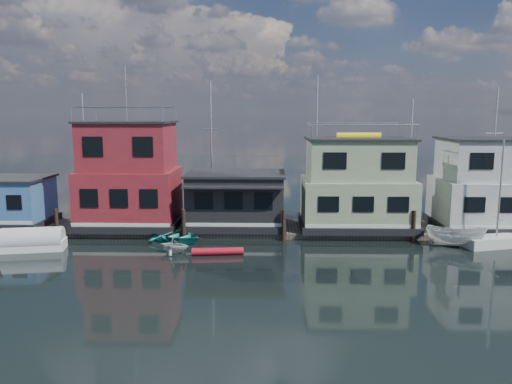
{
  "coord_description": "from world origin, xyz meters",
  "views": [
    {
      "loc": [
        1.95,
        -24.77,
        8.9
      ],
      "look_at": [
        1.0,
        12.0,
        3.0
      ],
      "focal_mm": 35.0,
      "sensor_mm": 36.0,
      "label": 1
    }
  ],
  "objects_px": {
    "houseboat_red": "(129,177)",
    "motorboat": "(455,236)",
    "houseboat_blue": "(6,201)",
    "tarp_runabout": "(33,241)",
    "dinghy_white": "(174,245)",
    "dinghy_teal": "(176,236)",
    "houseboat_dark": "(236,200)",
    "houseboat_white": "(493,186)",
    "day_sailer": "(496,240)",
    "houseboat_green": "(357,185)",
    "red_kayak": "(218,251)"
  },
  "relations": [
    {
      "from": "houseboat_green",
      "to": "dinghy_teal",
      "type": "distance_m",
      "value": 13.71
    },
    {
      "from": "houseboat_dark",
      "to": "dinghy_white",
      "type": "relative_size",
      "value": 3.65
    },
    {
      "from": "tarp_runabout",
      "to": "red_kayak",
      "type": "distance_m",
      "value": 12.17
    },
    {
      "from": "houseboat_red",
      "to": "houseboat_white",
      "type": "relative_size",
      "value": 1.41
    },
    {
      "from": "tarp_runabout",
      "to": "day_sailer",
      "type": "bearing_deg",
      "value": -7.66
    },
    {
      "from": "houseboat_blue",
      "to": "houseboat_red",
      "type": "bearing_deg",
      "value": 0.0
    },
    {
      "from": "houseboat_red",
      "to": "dinghy_white",
      "type": "xyz_separation_m",
      "value": [
        4.41,
        -6.0,
        -3.57
      ]
    },
    {
      "from": "houseboat_red",
      "to": "day_sailer",
      "type": "relative_size",
      "value": 1.66
    },
    {
      "from": "day_sailer",
      "to": "motorboat",
      "type": "bearing_deg",
      "value": 168.11
    },
    {
      "from": "houseboat_red",
      "to": "houseboat_green",
      "type": "xyz_separation_m",
      "value": [
        17.0,
        0.0,
        -0.55
      ]
    },
    {
      "from": "houseboat_blue",
      "to": "houseboat_green",
      "type": "bearing_deg",
      "value": 0.0
    },
    {
      "from": "houseboat_green",
      "to": "day_sailer",
      "type": "height_order",
      "value": "houseboat_green"
    },
    {
      "from": "houseboat_blue",
      "to": "red_kayak",
      "type": "height_order",
      "value": "houseboat_blue"
    },
    {
      "from": "houseboat_blue",
      "to": "houseboat_dark",
      "type": "distance_m",
      "value": 17.5
    },
    {
      "from": "houseboat_blue",
      "to": "dinghy_teal",
      "type": "height_order",
      "value": "houseboat_blue"
    },
    {
      "from": "day_sailer",
      "to": "tarp_runabout",
      "type": "bearing_deg",
      "value": 167.68
    },
    {
      "from": "day_sailer",
      "to": "red_kayak",
      "type": "bearing_deg",
      "value": 172.2
    },
    {
      "from": "day_sailer",
      "to": "dinghy_teal",
      "type": "xyz_separation_m",
      "value": [
        -21.64,
        0.74,
        -0.01
      ]
    },
    {
      "from": "houseboat_dark",
      "to": "motorboat",
      "type": "distance_m",
      "value": 15.56
    },
    {
      "from": "houseboat_blue",
      "to": "tarp_runabout",
      "type": "height_order",
      "value": "houseboat_blue"
    },
    {
      "from": "houseboat_red",
      "to": "tarp_runabout",
      "type": "height_order",
      "value": "houseboat_red"
    },
    {
      "from": "houseboat_green",
      "to": "dinghy_white",
      "type": "relative_size",
      "value": 4.15
    },
    {
      "from": "red_kayak",
      "to": "dinghy_teal",
      "type": "xyz_separation_m",
      "value": [
        -3.2,
        3.21,
        0.17
      ]
    },
    {
      "from": "day_sailer",
      "to": "red_kayak",
      "type": "xyz_separation_m",
      "value": [
        -18.44,
        -2.48,
        -0.18
      ]
    },
    {
      "from": "houseboat_green",
      "to": "houseboat_dark",
      "type": "bearing_deg",
      "value": -179.88
    },
    {
      "from": "dinghy_white",
      "to": "houseboat_green",
      "type": "bearing_deg",
      "value": -47.94
    },
    {
      "from": "dinghy_white",
      "to": "tarp_runabout",
      "type": "bearing_deg",
      "value": 104.42
    },
    {
      "from": "houseboat_green",
      "to": "dinghy_teal",
      "type": "bearing_deg",
      "value": -165.97
    },
    {
      "from": "houseboat_white",
      "to": "red_kayak",
      "type": "xyz_separation_m",
      "value": [
        -19.75,
        -6.45,
        -3.3
      ]
    },
    {
      "from": "motorboat",
      "to": "houseboat_dark",
      "type": "bearing_deg",
      "value": 97.66
    },
    {
      "from": "houseboat_blue",
      "to": "houseboat_green",
      "type": "distance_m",
      "value": 26.53
    },
    {
      "from": "houseboat_red",
      "to": "houseboat_blue",
      "type": "bearing_deg",
      "value": -180.0
    },
    {
      "from": "houseboat_red",
      "to": "dinghy_teal",
      "type": "bearing_deg",
      "value": -38.65
    },
    {
      "from": "houseboat_red",
      "to": "dinghy_teal",
      "type": "xyz_separation_m",
      "value": [
        4.05,
        -3.24,
        -3.69
      ]
    },
    {
      "from": "houseboat_green",
      "to": "houseboat_white",
      "type": "height_order",
      "value": "houseboat_green"
    },
    {
      "from": "houseboat_dark",
      "to": "day_sailer",
      "type": "xyz_separation_m",
      "value": [
        17.69,
        -3.95,
        -2.0
      ]
    },
    {
      "from": "houseboat_dark",
      "to": "motorboat",
      "type": "relative_size",
      "value": 1.95
    },
    {
      "from": "dinghy_teal",
      "to": "houseboat_dark",
      "type": "bearing_deg",
      "value": -21.07
    },
    {
      "from": "houseboat_green",
      "to": "red_kayak",
      "type": "bearing_deg",
      "value": -146.52
    },
    {
      "from": "houseboat_blue",
      "to": "dinghy_white",
      "type": "relative_size",
      "value": 3.16
    },
    {
      "from": "houseboat_dark",
      "to": "dinghy_teal",
      "type": "xyz_separation_m",
      "value": [
        -3.95,
        -3.22,
        -2.0
      ]
    },
    {
      "from": "houseboat_green",
      "to": "tarp_runabout",
      "type": "height_order",
      "value": "houseboat_green"
    },
    {
      "from": "houseboat_green",
      "to": "dinghy_white",
      "type": "height_order",
      "value": "houseboat_green"
    },
    {
      "from": "houseboat_red",
      "to": "motorboat",
      "type": "xyz_separation_m",
      "value": [
        22.91,
        -4.15,
        -3.37
      ]
    },
    {
      "from": "motorboat",
      "to": "dinghy_white",
      "type": "bearing_deg",
      "value": 118.86
    },
    {
      "from": "houseboat_white",
      "to": "motorboat",
      "type": "bearing_deg",
      "value": -134.63
    },
    {
      "from": "houseboat_blue",
      "to": "motorboat",
      "type": "bearing_deg",
      "value": -7.29
    },
    {
      "from": "houseboat_red",
      "to": "tarp_runabout",
      "type": "bearing_deg",
      "value": -130.88
    },
    {
      "from": "tarp_runabout",
      "to": "red_kayak",
      "type": "bearing_deg",
      "value": -14.59
    },
    {
      "from": "day_sailer",
      "to": "red_kayak",
      "type": "height_order",
      "value": "day_sailer"
    }
  ]
}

